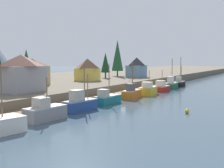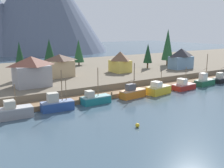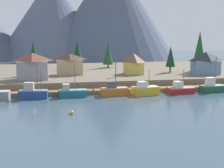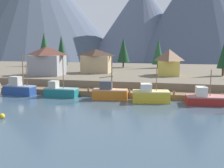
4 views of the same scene
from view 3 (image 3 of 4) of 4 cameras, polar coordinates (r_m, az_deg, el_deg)
ground_plane at (r=91.10m, az=-2.77°, el=0.04°), size 400.00×400.00×1.00m
dock at (r=73.42m, az=-0.65°, el=-1.29°), size 80.00×4.00×1.60m
shoreline_bank at (r=102.64m, az=-3.79°, el=2.01°), size 400.00×56.00×2.50m
mountain_central_peak at (r=216.09m, az=-11.23°, el=12.47°), size 76.45×76.45×55.48m
mountain_east_peak at (r=211.14m, az=-0.03°, el=14.57°), size 87.88×87.88×69.04m
fishing_boat_blue at (r=68.70m, az=-14.90°, el=-1.62°), size 6.44×2.85×8.00m
fishing_boat_teal at (r=68.94m, az=-7.61°, el=-1.58°), size 6.27×2.44×7.73m
fishing_boat_orange at (r=69.97m, az=0.38°, el=-1.22°), size 6.45×2.90×8.05m
fishing_boat_yellow at (r=71.27m, az=6.32°, el=-1.10°), size 6.66×3.98×5.98m
fishing_boat_red at (r=74.68m, az=12.87°, el=-0.97°), size 6.49×3.65×5.80m
fishing_boat_green at (r=78.88m, az=18.57°, el=-0.54°), size 6.44×3.08×8.85m
house_tan at (r=89.24m, az=-8.08°, el=3.80°), size 7.86×4.27×6.30m
house_yellow at (r=90.60m, az=4.09°, el=3.96°), size 5.28×6.00×6.34m
house_grey at (r=81.32m, az=-14.87°, el=3.37°), size 8.13×5.94×7.01m
house_blue at (r=93.61m, az=17.42°, el=3.86°), size 8.12×4.58×6.73m
conifer_near_left at (r=102.43m, az=16.33°, el=6.54°), size 4.18×4.18×13.01m
conifer_near_right at (r=107.39m, az=-6.60°, el=6.03°), size 4.04×4.04×9.74m
conifer_mid_left at (r=109.68m, az=-0.75°, el=5.86°), size 3.79×3.79×9.27m
conifer_back_left at (r=90.09m, az=-14.71°, el=5.36°), size 3.35×3.35×9.95m
conifer_back_right at (r=96.46m, az=11.09°, el=5.16°), size 2.99×2.99×8.27m
channel_buoy at (r=53.48m, az=-7.70°, el=-5.38°), size 0.70×0.70×0.70m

